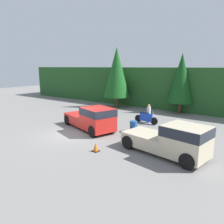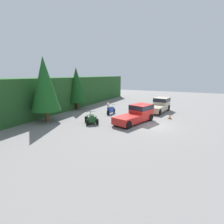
{
  "view_description": "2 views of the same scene",
  "coord_description": "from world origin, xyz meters",
  "px_view_note": "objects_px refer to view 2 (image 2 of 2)",
  "views": [
    {
      "loc": [
        11.87,
        -10.85,
        5.06
      ],
      "look_at": [
        0.17,
        4.93,
        0.95
      ],
      "focal_mm": 35.0,
      "sensor_mm": 36.0,
      "label": 1
    },
    {
      "loc": [
        -18.45,
        -3.99,
        5.43
      ],
      "look_at": [
        0.17,
        4.93,
        0.95
      ],
      "focal_mm": 28.0,
      "sensor_mm": 36.0,
      "label": 2
    }
  ],
  "objects_px": {
    "rider_person": "(108,107)",
    "traffic_cone": "(170,117)",
    "dirt_bike": "(111,110)",
    "pickup_truck_second": "(160,105)",
    "quad_atv": "(91,119)",
    "pickup_truck_red": "(137,113)",
    "steel_barrel": "(132,112)"
  },
  "relations": [
    {
      "from": "steel_barrel",
      "to": "rider_person",
      "type": "bearing_deg",
      "value": 97.51
    },
    {
      "from": "pickup_truck_second",
      "to": "dirt_bike",
      "type": "bearing_deg",
      "value": 138.31
    },
    {
      "from": "traffic_cone",
      "to": "pickup_truck_second",
      "type": "bearing_deg",
      "value": 26.58
    },
    {
      "from": "quad_atv",
      "to": "rider_person",
      "type": "height_order",
      "value": "rider_person"
    },
    {
      "from": "dirt_bike",
      "to": "traffic_cone",
      "type": "height_order",
      "value": "dirt_bike"
    },
    {
      "from": "pickup_truck_second",
      "to": "traffic_cone",
      "type": "relative_size",
      "value": 9.62
    },
    {
      "from": "quad_atv",
      "to": "steel_barrel",
      "type": "distance_m",
      "value": 6.37
    },
    {
      "from": "dirt_bike",
      "to": "steel_barrel",
      "type": "height_order",
      "value": "dirt_bike"
    },
    {
      "from": "dirt_bike",
      "to": "traffic_cone",
      "type": "relative_size",
      "value": 4.23
    },
    {
      "from": "quad_atv",
      "to": "pickup_truck_red",
      "type": "bearing_deg",
      "value": -98.15
    },
    {
      "from": "pickup_truck_second",
      "to": "rider_person",
      "type": "xyz_separation_m",
      "value": [
        -4.71,
        6.2,
        -0.11
      ]
    },
    {
      "from": "pickup_truck_red",
      "to": "dirt_bike",
      "type": "distance_m",
      "value": 5.17
    },
    {
      "from": "steel_barrel",
      "to": "dirt_bike",
      "type": "bearing_deg",
      "value": 98.97
    },
    {
      "from": "dirt_bike",
      "to": "pickup_truck_second",
      "type": "bearing_deg",
      "value": -47.95
    },
    {
      "from": "rider_person",
      "to": "pickup_truck_red",
      "type": "bearing_deg",
      "value": -111.09
    },
    {
      "from": "quad_atv",
      "to": "rider_person",
      "type": "xyz_separation_m",
      "value": [
        5.21,
        0.49,
        0.41
      ]
    },
    {
      "from": "rider_person",
      "to": "traffic_cone",
      "type": "relative_size",
      "value": 3.06
    },
    {
      "from": "pickup_truck_second",
      "to": "steel_barrel",
      "type": "height_order",
      "value": "pickup_truck_second"
    },
    {
      "from": "pickup_truck_red",
      "to": "rider_person",
      "type": "distance_m",
      "value": 5.55
    },
    {
      "from": "pickup_truck_red",
      "to": "pickup_truck_second",
      "type": "distance_m",
      "value": 7.27
    },
    {
      "from": "traffic_cone",
      "to": "steel_barrel",
      "type": "distance_m",
      "value": 4.83
    },
    {
      "from": "dirt_bike",
      "to": "steel_barrel",
      "type": "bearing_deg",
      "value": -78.4
    },
    {
      "from": "pickup_truck_second",
      "to": "steel_barrel",
      "type": "xyz_separation_m",
      "value": [
        -4.26,
        2.8,
        -0.58
      ]
    },
    {
      "from": "pickup_truck_red",
      "to": "steel_barrel",
      "type": "relative_size",
      "value": 6.52
    },
    {
      "from": "quad_atv",
      "to": "steel_barrel",
      "type": "relative_size",
      "value": 2.73
    },
    {
      "from": "pickup_truck_second",
      "to": "traffic_cone",
      "type": "xyz_separation_m",
      "value": [
        -4.03,
        -2.02,
        -0.77
      ]
    },
    {
      "from": "pickup_truck_second",
      "to": "steel_barrel",
      "type": "bearing_deg",
      "value": 155.62
    },
    {
      "from": "rider_person",
      "to": "steel_barrel",
      "type": "height_order",
      "value": "rider_person"
    },
    {
      "from": "pickup_truck_second",
      "to": "traffic_cone",
      "type": "bearing_deg",
      "value": -144.54
    },
    {
      "from": "pickup_truck_red",
      "to": "rider_person",
      "type": "xyz_separation_m",
      "value": [
        2.45,
        4.98,
        -0.11
      ]
    },
    {
      "from": "pickup_truck_second",
      "to": "quad_atv",
      "type": "relative_size",
      "value": 2.2
    },
    {
      "from": "rider_person",
      "to": "pickup_truck_second",
      "type": "bearing_deg",
      "value": -47.65
    }
  ]
}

